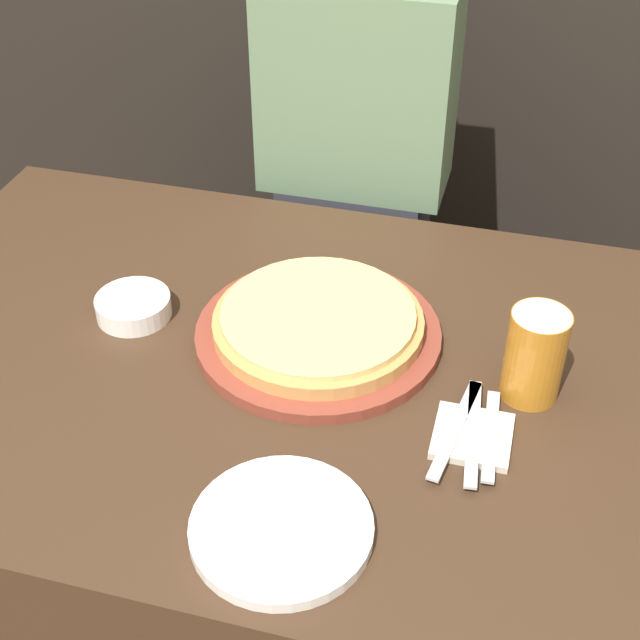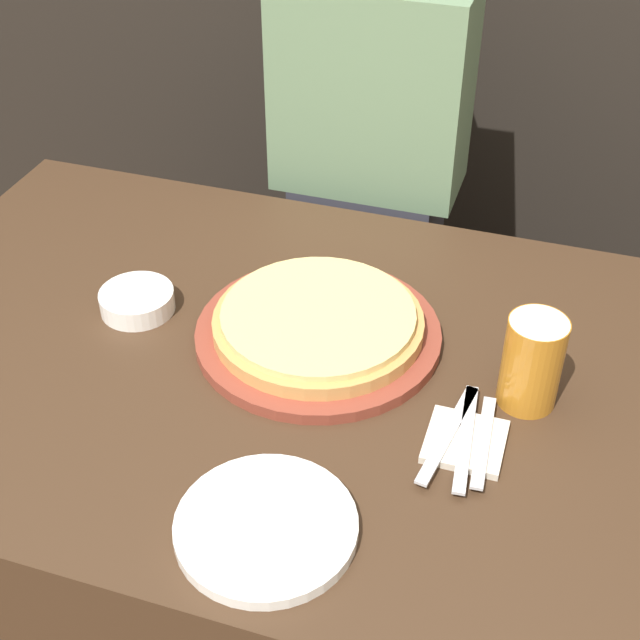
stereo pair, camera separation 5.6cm
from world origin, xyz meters
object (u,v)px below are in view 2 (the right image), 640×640
pizza_on_board (320,327)px  dinner_knife (466,437)px  beer_glass (533,359)px  dinner_plate (266,527)px  fork (448,433)px  diner_person (368,208)px  side_bowl (137,301)px  spoon (483,441)px

pizza_on_board → dinner_knife: size_ratio=1.87×
beer_glass → dinner_plate: bearing=-129.0°
beer_glass → dinner_knife: size_ratio=0.69×
dinner_knife → fork: bearing=180.0°
fork → dinner_knife: same height
diner_person → side_bowl: bearing=-112.9°
pizza_on_board → side_bowl: bearing=-176.8°
side_bowl → dinner_knife: side_bowl is taller
spoon → diner_person: (-0.36, 0.73, -0.10)m
fork → dinner_knife: (0.02, 0.00, 0.00)m
side_bowl → dinner_knife: bearing=-13.7°
side_bowl → diner_person: size_ratio=0.10×
fork → dinner_knife: 0.02m
dinner_plate → spoon: dinner_plate is taller
side_bowl → beer_glass: bearing=-2.0°
dinner_knife → dinner_plate: bearing=-133.0°
fork → spoon: same height
pizza_on_board → side_bowl: pizza_on_board is taller
side_bowl → dinner_knife: (0.58, -0.14, -0.00)m
beer_glass → diner_person: size_ratio=0.11×
pizza_on_board → dinner_knife: pizza_on_board is taller
diner_person → dinner_plate: bearing=-82.5°
beer_glass → dinner_knife: beer_glass is taller
pizza_on_board → fork: bearing=-33.6°
pizza_on_board → dinner_knife: bearing=-31.0°
dinner_plate → dinner_knife: bearing=47.0°
beer_glass → dinner_plate: (-0.28, -0.35, -0.07)m
side_bowl → diner_person: 0.64m
pizza_on_board → spoon: pizza_on_board is taller
beer_glass → spoon: 0.14m
pizza_on_board → beer_glass: bearing=-7.0°
dinner_knife → spoon: 0.03m
fork → spoon: size_ratio=1.17×
fork → spoon: 0.05m
dinner_plate → side_bowl: 0.53m
pizza_on_board → side_bowl: size_ratio=3.17×
beer_glass → spoon: beer_glass is taller
pizza_on_board → dinner_plate: bearing=-82.2°
side_bowl → spoon: 0.63m
dinner_plate → diner_person: (-0.13, 0.95, -0.10)m
beer_glass → spoon: bearing=-110.0°
dinner_knife → pizza_on_board: bearing=149.0°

